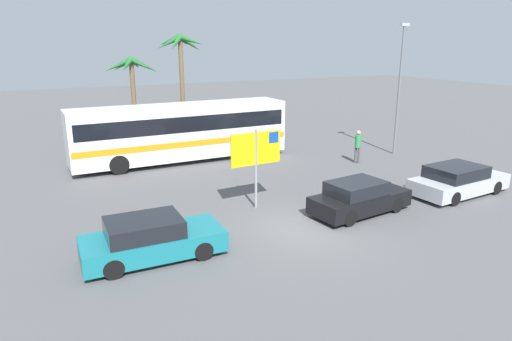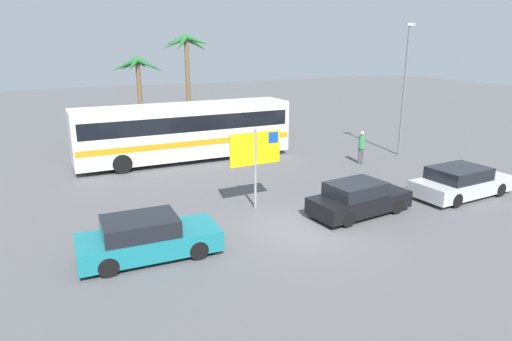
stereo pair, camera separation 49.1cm
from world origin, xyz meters
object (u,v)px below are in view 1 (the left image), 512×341
at_px(ferry_sign, 257,152).
at_px(car_teal, 151,239).
at_px(bus_front_coach, 181,130).
at_px(pedestrian_crossing_lot, 358,144).
at_px(car_black, 359,198).
at_px(car_silver, 458,180).

xyz_separation_m(ferry_sign, car_teal, (-4.95, -2.46, -1.69)).
bearing_deg(ferry_sign, bus_front_coach, 89.29).
height_order(car_teal, pedestrian_crossing_lot, pedestrian_crossing_lot).
distance_m(bus_front_coach, ferry_sign, 8.54).
height_order(bus_front_coach, ferry_sign, ferry_sign).
relative_size(bus_front_coach, car_teal, 2.75).
xyz_separation_m(car_teal, car_black, (8.16, 0.06, -0.00)).
relative_size(bus_front_coach, car_black, 2.82).
xyz_separation_m(ferry_sign, car_black, (3.21, -2.41, -1.69)).
bearing_deg(pedestrian_crossing_lot, ferry_sign, -9.28).
xyz_separation_m(ferry_sign, car_silver, (8.56, -2.61, -1.69)).
bearing_deg(car_teal, car_silver, 1.27).
height_order(bus_front_coach, pedestrian_crossing_lot, bus_front_coach).
relative_size(ferry_sign, car_black, 0.76).
bearing_deg(car_silver, ferry_sign, 159.88).
bearing_deg(bus_front_coach, car_black, -72.15).
height_order(ferry_sign, car_silver, ferry_sign).
distance_m(car_teal, car_black, 8.16).
xyz_separation_m(bus_front_coach, pedestrian_crossing_lot, (8.46, -4.87, -0.70)).
bearing_deg(car_black, car_silver, -7.85).
xyz_separation_m(car_teal, pedestrian_crossing_lot, (13.10, 6.11, 0.45)).
height_order(car_silver, car_black, same).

